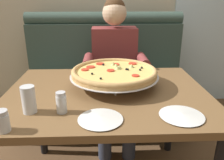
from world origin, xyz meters
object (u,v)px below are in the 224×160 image
diner_main (115,64)px  drinking_glass (29,101)px  pizza (114,72)px  patio_chair (189,48)px  plate_near_right (182,114)px  dining_table (107,104)px  booth_bench (105,86)px  shaker_oregano (61,104)px  plate_near_left (100,118)px  shaker_pepper_flakes (3,123)px

diner_main → drinking_glass: bearing=-117.3°
pizza → patio_chair: size_ratio=0.65×
pizza → plate_near_right: 0.52m
pizza → drinking_glass: drinking_glass is taller
pizza → drinking_glass: 0.56m
dining_table → plate_near_right: plate_near_right is taller
diner_main → dining_table: bearing=-97.1°
diner_main → patio_chair: size_ratio=1.48×
dining_table → pizza: 0.21m
booth_bench → shaker_oregano: size_ratio=14.97×
dining_table → plate_near_left: plate_near_left is taller
shaker_pepper_flakes → patio_chair: bearing=55.6°
drinking_glass → dining_table: bearing=32.4°
pizza → shaker_pepper_flakes: 0.72m
dining_table → patio_chair: bearing=58.8°
shaker_oregano → drinking_glass: bearing=177.0°
drinking_glass → plate_near_left: bearing=-14.5°
pizza → shaker_oregano: 0.45m
dining_table → patio_chair: size_ratio=1.42×
plate_near_right → shaker_oregano: bearing=173.6°
booth_bench → shaker_pepper_flakes: bearing=-108.5°
dining_table → pizza: bearing=62.3°
dining_table → pizza: size_ratio=2.18×
diner_main → drinking_glass: (-0.47, -0.92, 0.09)m
booth_bench → drinking_glass: bearing=-108.2°
shaker_oregano → drinking_glass: 0.16m
pizza → shaker_pepper_flakes: bearing=-134.6°
booth_bench → pizza: 0.95m
booth_bench → dining_table: size_ratio=1.34×
diner_main → plate_near_right: (0.27, -0.99, 0.04)m
plate_near_left → shaker_pepper_flakes: bearing=-169.5°
booth_bench → plate_near_left: size_ratio=7.65×
booth_bench → patio_chair: (1.31, 1.22, 0.13)m
shaker_pepper_flakes → plate_near_left: shaker_pepper_flakes is taller
dining_table → plate_near_left: size_ratio=5.71×
pizza → plate_near_right: (0.31, -0.41, -0.08)m
shaker_pepper_flakes → drinking_glass: (0.06, 0.17, 0.02)m
patio_chair → plate_near_right: bearing=-111.0°
shaker_pepper_flakes → plate_near_left: (0.41, 0.08, -0.03)m
booth_bench → plate_near_left: (-0.04, -1.28, 0.35)m
pizza → plate_near_left: pizza is taller
shaker_pepper_flakes → plate_near_left: bearing=10.5°
shaker_oregano → plate_near_right: size_ratio=0.51×
diner_main → shaker_pepper_flakes: (-0.54, -1.09, 0.07)m
plate_near_right → patio_chair: 2.67m
booth_bench → shaker_oregano: bearing=-100.9°
shaker_oregano → drinking_glass: drinking_glass is taller
patio_chair → shaker_oregano: bearing=-122.5°
diner_main → drinking_glass: size_ratio=9.18×
dining_table → patio_chair: patio_chair is taller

